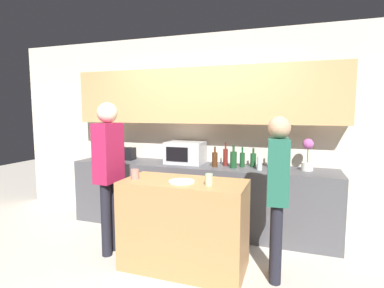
% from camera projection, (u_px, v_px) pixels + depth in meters
% --- Properties ---
extents(ground_plane, '(14.00, 14.00, 0.00)m').
position_uv_depth(ground_plane, '(153.00, 281.00, 2.86)').
color(ground_plane, beige).
extents(back_wall, '(6.40, 0.40, 2.70)m').
position_uv_depth(back_wall, '(204.00, 117.00, 4.26)').
color(back_wall, beige).
rests_on(back_wall, ground_plane).
extents(back_counter, '(3.60, 0.62, 0.89)m').
position_uv_depth(back_counter, '(198.00, 197.00, 4.12)').
color(back_counter, '#4C4C51').
rests_on(back_counter, ground_plane).
extents(kitchen_island, '(1.26, 0.60, 0.92)m').
position_uv_depth(kitchen_island, '(184.00, 224.00, 3.08)').
color(kitchen_island, '#B27F4C').
rests_on(kitchen_island, ground_plane).
extents(microwave, '(0.52, 0.39, 0.30)m').
position_uv_depth(microwave, '(185.00, 153.00, 4.18)').
color(microwave, '#B7BABC').
rests_on(microwave, back_counter).
extents(toaster, '(0.26, 0.16, 0.18)m').
position_uv_depth(toaster, '(126.00, 154.00, 4.50)').
color(toaster, black).
rests_on(toaster, back_counter).
extents(potted_plant, '(0.14, 0.14, 0.40)m').
position_uv_depth(potted_plant, '(308.00, 155.00, 3.66)').
color(potted_plant, silver).
rests_on(potted_plant, back_counter).
extents(bottle_0, '(0.07, 0.07, 0.27)m').
position_uv_depth(bottle_0, '(215.00, 159.00, 3.91)').
color(bottle_0, '#472814').
rests_on(bottle_0, back_counter).
extents(bottle_1, '(0.06, 0.06, 0.31)m').
position_uv_depth(bottle_1, '(225.00, 157.00, 4.00)').
color(bottle_1, maroon).
rests_on(bottle_1, back_counter).
extents(bottle_2, '(0.09, 0.09, 0.29)m').
position_uv_depth(bottle_2, '(233.00, 159.00, 3.84)').
color(bottle_2, '#194723').
rests_on(bottle_2, back_counter).
extents(bottle_3, '(0.07, 0.07, 0.26)m').
position_uv_depth(bottle_3, '(242.00, 159.00, 3.90)').
color(bottle_3, '#194723').
rests_on(bottle_3, back_counter).
extents(bottle_4, '(0.08, 0.08, 0.25)m').
position_uv_depth(bottle_4, '(253.00, 160.00, 3.92)').
color(bottle_4, '#194723').
rests_on(bottle_4, back_counter).
extents(bottle_5, '(0.06, 0.06, 0.24)m').
position_uv_depth(bottle_5, '(260.00, 163.00, 3.70)').
color(bottle_5, silver).
rests_on(bottle_5, back_counter).
extents(bottle_6, '(0.07, 0.07, 0.29)m').
position_uv_depth(bottle_6, '(271.00, 159.00, 3.84)').
color(bottle_6, '#472814').
rests_on(bottle_6, back_counter).
extents(bottle_7, '(0.08, 0.08, 0.29)m').
position_uv_depth(bottle_7, '(280.00, 160.00, 3.77)').
color(bottle_7, '#194723').
rests_on(bottle_7, back_counter).
extents(plate_on_island, '(0.26, 0.26, 0.01)m').
position_uv_depth(plate_on_island, '(182.00, 182.00, 2.97)').
color(plate_on_island, white).
rests_on(plate_on_island, kitchen_island).
extents(cup_0, '(0.09, 0.09, 0.10)m').
position_uv_depth(cup_0, '(135.00, 174.00, 3.11)').
color(cup_0, '#A67B6F').
rests_on(cup_0, kitchen_island).
extents(cup_1, '(0.07, 0.07, 0.11)m').
position_uv_depth(cup_1, '(209.00, 180.00, 2.83)').
color(cup_1, '#A2CC9D').
rests_on(cup_1, kitchen_island).
extents(person_left, '(0.22, 0.35, 1.71)m').
position_uv_depth(person_left, '(109.00, 165.00, 3.34)').
color(person_left, black).
rests_on(person_left, ground_plane).
extents(person_center, '(0.22, 0.36, 1.57)m').
position_uv_depth(person_center, '(277.00, 185.00, 2.81)').
color(person_center, black).
rests_on(person_center, ground_plane).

